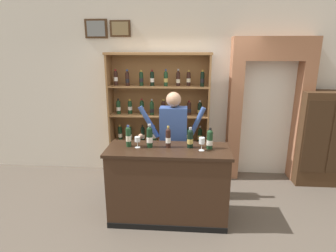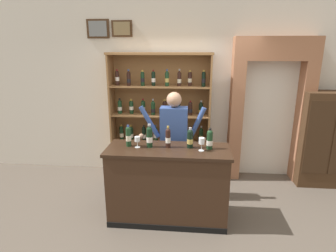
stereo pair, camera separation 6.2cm
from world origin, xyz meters
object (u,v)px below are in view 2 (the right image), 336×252
object	(u,v)px
tasting_bottle_brunello	(168,138)
tasting_bottle_bianco	(210,139)
side_cabinet	(326,139)
wine_shelf	(160,114)
wine_glass_spare	(202,142)
tasting_bottle_vin_santo	(128,136)
tasting_bottle_chianti	(190,138)
wine_glass_right	(137,140)
tasting_counter	(168,184)
tasting_bottle_riserva	(149,136)
shopkeeper	(174,135)

from	to	relation	value
tasting_bottle_brunello	tasting_bottle_bianco	distance (m)	0.54
side_cabinet	tasting_bottle_bianco	distance (m)	2.39
wine_shelf	tasting_bottle_bianco	xyz separation A→B (m)	(0.80, -1.36, -0.01)
side_cabinet	wine_glass_spare	distance (m)	2.52
tasting_bottle_vin_santo	tasting_bottle_chianti	bearing A→B (deg)	1.22
side_cabinet	tasting_bottle_brunello	size ratio (longest dim) A/B	5.56
tasting_bottle_chianti	tasting_bottle_bianco	xyz separation A→B (m)	(0.25, -0.02, 0.00)
wine_glass_right	tasting_bottle_chianti	bearing A→B (deg)	4.62
tasting_bottle_vin_santo	wine_glass_right	size ratio (longest dim) A/B	1.97
tasting_bottle_brunello	tasting_counter	bearing A→B (deg)	-86.51
wine_shelf	side_cabinet	bearing A→B (deg)	-2.37
tasting_counter	wine_glass_spare	xyz separation A→B (m)	(0.43, -0.04, 0.64)
tasting_bottle_vin_santo	tasting_bottle_bianco	xyz separation A→B (m)	(1.06, -0.01, -0.01)
side_cabinet	tasting_bottle_brunello	xyz separation A→B (m)	(-2.55, -1.23, 0.35)
tasting_bottle_vin_santo	tasting_bottle_brunello	world-z (taller)	same
side_cabinet	tasting_bottle_bianco	bearing A→B (deg)	-148.37
tasting_bottle_riserva	tasting_bottle_bianco	xyz separation A→B (m)	(0.78, 0.00, -0.02)
tasting_bottle_chianti	wine_glass_right	size ratio (longest dim) A/B	1.85
tasting_bottle_riserva	wine_glass_spare	xyz separation A→B (m)	(0.68, -0.07, -0.03)
tasting_bottle_chianti	wine_glass_spare	world-z (taller)	tasting_bottle_chianti
side_cabinet	tasting_counter	bearing A→B (deg)	-153.34
tasting_bottle_brunello	wine_glass_spare	world-z (taller)	tasting_bottle_brunello
tasting_bottle_riserva	wine_glass_right	world-z (taller)	tasting_bottle_riserva
side_cabinet	wine_glass_right	world-z (taller)	side_cabinet
tasting_counter	tasting_bottle_bianco	bearing A→B (deg)	4.20
tasting_bottle_bianco	wine_glass_spare	world-z (taller)	tasting_bottle_bianco
tasting_bottle_chianti	wine_glass_right	distance (m)	0.69
side_cabinet	shopkeeper	bearing A→B (deg)	-164.38
side_cabinet	tasting_counter	size ratio (longest dim) A/B	1.00
tasting_bottle_vin_santo	tasting_bottle_riserva	xyz separation A→B (m)	(0.28, -0.01, 0.01)
side_cabinet	wine_glass_right	size ratio (longest dim) A/B	10.95
tasting_bottle_chianti	wine_shelf	bearing A→B (deg)	112.40
tasting_counter	wine_glass_spare	world-z (taller)	wine_glass_spare
shopkeeper	tasting_bottle_bianco	world-z (taller)	shopkeeper
wine_shelf	wine_glass_right	distance (m)	1.40
wine_glass_right	side_cabinet	bearing A→B (deg)	23.32
tasting_counter	tasting_bottle_chianti	world-z (taller)	tasting_bottle_chianti
tasting_counter	tasting_bottle_brunello	distance (m)	0.65
shopkeeper	wine_glass_right	bearing A→B (deg)	-127.48
tasting_bottle_vin_santo	tasting_bottle_riserva	world-z (taller)	tasting_bottle_riserva
side_cabinet	shopkeeper	size ratio (longest dim) A/B	0.96
wine_shelf	wine_glass_spare	world-z (taller)	wine_shelf
tasting_bottle_bianco	side_cabinet	bearing A→B (deg)	31.63
wine_shelf	tasting_bottle_vin_santo	world-z (taller)	wine_shelf
tasting_bottle_chianti	tasting_bottle_bianco	bearing A→B (deg)	-5.28
tasting_bottle_brunello	wine_glass_right	size ratio (longest dim) A/B	1.97
tasting_bottle_vin_santo	tasting_bottle_riserva	bearing A→B (deg)	-2.21
side_cabinet	tasting_bottle_chianti	world-z (taller)	side_cabinet
tasting_bottle_brunello	tasting_bottle_bianco	size ratio (longest dim) A/B	1.04
tasting_bottle_chianti	tasting_bottle_bianco	world-z (taller)	tasting_bottle_bianco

